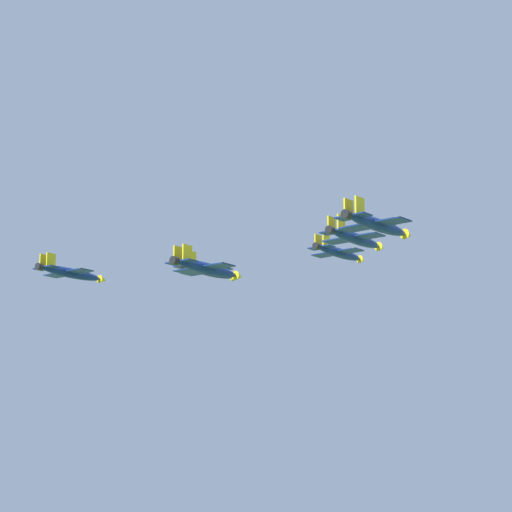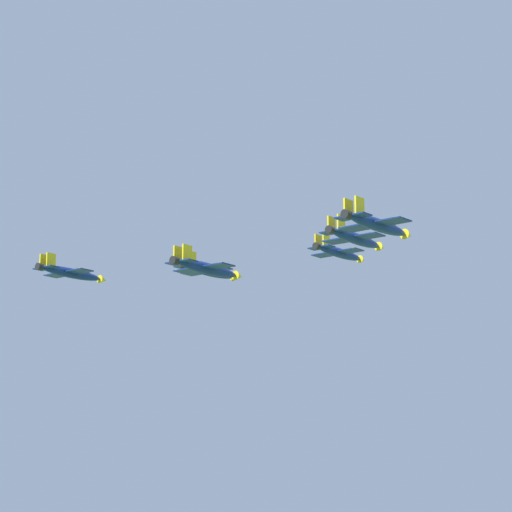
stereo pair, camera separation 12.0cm
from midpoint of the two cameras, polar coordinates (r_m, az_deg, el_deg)
jet_lead at (r=211.73m, az=4.43°, el=0.18°), size 15.26×11.89×3.63m
jet_left_wingman at (r=205.49m, az=-2.47°, el=-0.78°), size 15.31×11.91×3.64m
jet_right_wingman at (r=186.15m, az=5.29°, el=0.93°), size 15.92×12.07×3.75m
jet_left_outer at (r=203.07m, az=-9.66°, el=-0.88°), size 15.04×11.80×3.58m
jet_right_outer at (r=160.48m, az=6.43°, el=1.66°), size 15.64×12.54×3.75m
jet_slot_rear at (r=179.37m, az=-2.57°, el=-0.64°), size 15.84×12.21×3.75m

